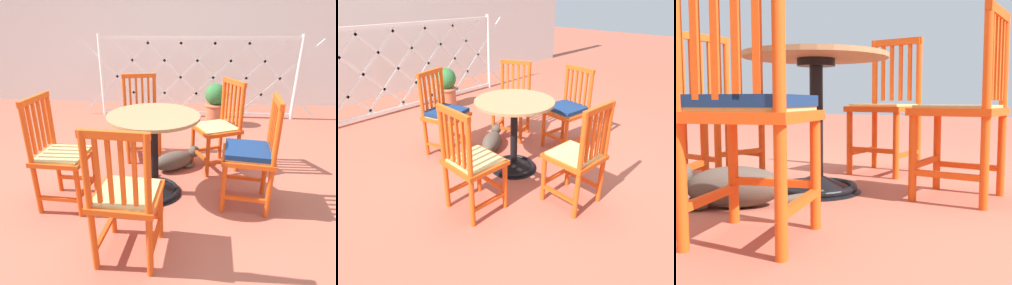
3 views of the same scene
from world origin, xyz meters
The scene contains 11 objects.
ground_plane centered at (0.00, 0.00, 0.00)m, with size 24.00×24.00×0.00m, color #AD5642.
building_wall_backdrop centered at (0.00, 3.34, 1.40)m, with size 10.00×0.20×2.80m, color white.
lattice_fence_panel centered at (0.25, 2.37, 0.65)m, with size 3.73×0.06×1.29m.
cafe_table centered at (-0.12, -0.03, 0.28)m, with size 0.76×0.76×0.73m.
orange_chair_at_corner centered at (-0.19, -0.79, 0.43)m, with size 0.42×0.42×0.91m.
orange_chair_tucked_in centered at (0.67, -0.12, 0.45)m, with size 0.45×0.45×0.91m.
orange_chair_by_planter centered at (0.46, 0.54, 0.43)m, with size 0.53×0.53×0.91m.
orange_chair_facing_out centered at (-0.37, 0.77, 0.45)m, with size 0.49×0.49×0.91m.
orange_chair_near_fence centered at (-0.85, -0.24, 0.43)m, with size 0.42×0.42×0.91m.
tabby_cat centered at (0.05, 0.46, 0.10)m, with size 0.54×0.57×0.23m.
terracotta_planter centered at (0.53, 1.99, 0.33)m, with size 0.32×0.32×0.62m.
Camera 2 is at (-2.21, -1.93, 1.65)m, focal length 33.54 mm.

